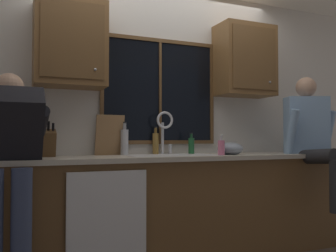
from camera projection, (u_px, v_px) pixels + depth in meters
name	position (u px, v px, depth m)	size (l,w,h in m)	color
back_wall	(155.00, 117.00, 3.62)	(5.86, 0.12, 2.55)	silver
window_glass	(160.00, 91.00, 3.58)	(1.10, 0.02, 0.95)	black
window_frame_top	(160.00, 41.00, 3.58)	(1.17, 0.02, 0.04)	brown
window_frame_bottom	(160.00, 142.00, 3.55)	(1.17, 0.02, 0.04)	brown
window_frame_left	(102.00, 88.00, 3.35)	(0.04, 0.02, 0.95)	brown
window_frame_right	(212.00, 94.00, 3.79)	(0.04, 0.02, 0.95)	brown
window_mullion_center	(160.00, 91.00, 3.57)	(0.02, 0.02, 0.95)	brown
lower_cabinet_run	(168.00, 209.00, 3.27)	(3.46, 0.58, 0.88)	brown
countertop	(169.00, 158.00, 3.27)	(3.52, 0.62, 0.04)	beige
dishwasher_front	(108.00, 221.00, 2.74)	(0.60, 0.02, 0.74)	white
upper_cabinet_left	(70.00, 44.00, 3.10)	(0.58, 0.36, 0.72)	brown
upper_cabinet_right	(245.00, 61.00, 3.78)	(0.58, 0.36, 0.72)	brown
sink	(172.00, 166.00, 3.29)	(0.80, 0.46, 0.21)	silver
faucet	(165.00, 127.00, 3.46)	(0.18, 0.09, 0.40)	silver
person_standing	(8.00, 155.00, 2.49)	(0.53, 0.69, 1.55)	#384260
person_sitting_on_counter	(314.00, 135.00, 3.58)	(0.54, 0.66, 1.26)	#262628
knife_block	(48.00, 143.00, 2.98)	(0.12, 0.18, 0.32)	brown
cutting_board	(110.00, 135.00, 3.29)	(0.25, 0.02, 0.36)	#997047
mixing_bowl	(230.00, 149.00, 3.41)	(0.24, 0.24, 0.12)	#8C99A8
soap_dispenser	(221.00, 147.00, 3.27)	(0.06, 0.07, 0.18)	pink
bottle_green_glass	(191.00, 145.00, 3.55)	(0.06, 0.06, 0.20)	#1E592D
bottle_tall_clear	(125.00, 141.00, 3.31)	(0.07, 0.07, 0.30)	#B7B7BC
bottle_amber_small	(156.00, 143.00, 3.49)	(0.06, 0.06, 0.26)	olive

